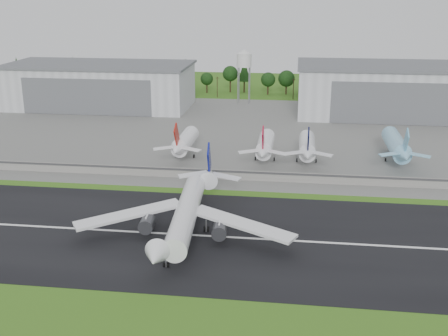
# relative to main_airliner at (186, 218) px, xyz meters

# --- Properties ---
(ground) EXTENTS (600.00, 600.00, 0.00)m
(ground) POSITION_rel_main_airliner_xyz_m (2.74, -9.56, -4.89)
(ground) COLOR #225814
(ground) RESTS_ON ground
(runway) EXTENTS (320.00, 60.00, 0.10)m
(runway) POSITION_rel_main_airliner_xyz_m (2.74, 0.44, -4.84)
(runway) COLOR black
(runway) RESTS_ON ground
(runway_centerline) EXTENTS (220.00, 1.00, 0.02)m
(runway_centerline) POSITION_rel_main_airliner_xyz_m (2.74, 0.44, -4.78)
(runway_centerline) COLOR white
(runway_centerline) RESTS_ON runway
(apron) EXTENTS (320.00, 150.00, 0.10)m
(apron) POSITION_rel_main_airliner_xyz_m (2.74, 110.44, -4.84)
(apron) COLOR slate
(apron) RESTS_ON ground
(blast_fence) EXTENTS (240.00, 0.61, 3.50)m
(blast_fence) POSITION_rel_main_airliner_xyz_m (2.74, 45.42, -3.09)
(blast_fence) COLOR gray
(blast_fence) RESTS_ON ground
(hangar_west) EXTENTS (97.00, 44.00, 23.20)m
(hangar_west) POSITION_rel_main_airliner_xyz_m (-77.26, 155.35, 6.74)
(hangar_west) COLOR silver
(hangar_west) RESTS_ON ground
(hangar_east) EXTENTS (102.00, 47.00, 25.20)m
(hangar_east) POSITION_rel_main_airliner_xyz_m (77.74, 155.35, 7.73)
(hangar_east) COLOR silver
(hangar_east) RESTS_ON ground
(water_tower) EXTENTS (8.40, 8.40, 29.40)m
(water_tower) POSITION_rel_main_airliner_xyz_m (-2.26, 175.44, 19.66)
(water_tower) COLOR #99999E
(water_tower) RESTS_ON ground
(utility_poles) EXTENTS (230.00, 3.00, 12.00)m
(utility_poles) POSITION_rel_main_airliner_xyz_m (2.74, 190.44, -4.89)
(utility_poles) COLOR black
(utility_poles) RESTS_ON ground
(treeline) EXTENTS (320.00, 16.00, 22.00)m
(treeline) POSITION_rel_main_airliner_xyz_m (2.74, 205.44, -4.89)
(treeline) COLOR black
(treeline) RESTS_ON ground
(main_airliner) EXTENTS (57.13, 59.26, 18.17)m
(main_airliner) POSITION_rel_main_airliner_xyz_m (0.00, 0.00, 0.00)
(main_airliner) COLOR white
(main_airliner) RESTS_ON runway
(parked_jet_red_a) EXTENTS (7.36, 31.29, 16.82)m
(parked_jet_red_a) POSITION_rel_main_airliner_xyz_m (-14.11, 67.01, 1.41)
(parked_jet_red_a) COLOR white
(parked_jet_red_a) RESTS_ON ground
(parked_jet_red_b) EXTENTS (7.36, 31.29, 16.75)m
(parked_jet_red_b) POSITION_rel_main_airliner_xyz_m (16.09, 67.01, 1.34)
(parked_jet_red_b) COLOR white
(parked_jet_red_b) RESTS_ON ground
(parked_jet_navy) EXTENTS (7.36, 31.29, 16.78)m
(parked_jet_navy) POSITION_rel_main_airliner_xyz_m (31.43, 67.01, 1.38)
(parked_jet_navy) COLOR white
(parked_jet_navy) RESTS_ON ground
(parked_jet_skyblue) EXTENTS (7.36, 37.29, 17.04)m
(parked_jet_skyblue) POSITION_rel_main_airliner_xyz_m (63.95, 72.04, 1.58)
(parked_jet_skyblue) COLOR #86C7E9
(parked_jet_skyblue) RESTS_ON ground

